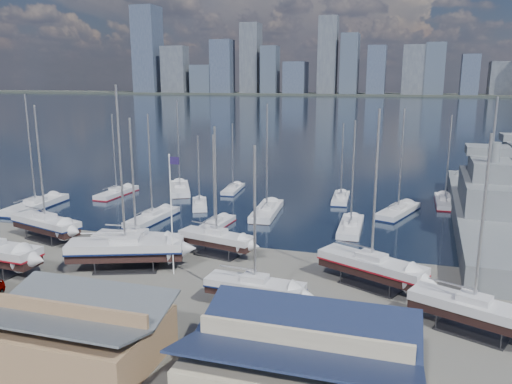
% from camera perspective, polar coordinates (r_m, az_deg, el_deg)
% --- Properties ---
extents(ground, '(1400.00, 1400.00, 0.00)m').
position_cam_1_polar(ground, '(50.85, -9.21, -9.22)').
color(ground, '#605E59').
rests_on(ground, ground).
extents(water, '(1400.00, 600.00, 0.40)m').
position_cam_1_polar(water, '(353.40, 13.40, 9.34)').
color(water, '#182637').
rests_on(water, ground).
extents(far_shore, '(1400.00, 80.00, 2.20)m').
position_cam_1_polar(far_shore, '(612.88, 14.95, 10.68)').
color(far_shore, '#2D332D').
rests_on(far_shore, ground).
extents(skyline, '(639.14, 43.80, 107.69)m').
position_cam_1_polar(skyline, '(607.04, 14.37, 14.29)').
color(skyline, '#475166').
rests_on(skyline, far_shore).
extents(shed_grey, '(12.60, 8.40, 4.17)m').
position_cam_1_polar(shed_grey, '(37.58, -20.30, -14.55)').
color(shed_grey, '#8C6B4C').
rests_on(shed_grey, ground).
extents(shed_blue, '(13.65, 9.45, 4.71)m').
position_cam_1_polar(shed_blue, '(31.41, 5.23, -18.93)').
color(shed_blue, '#BFB293').
rests_on(shed_blue, ground).
extents(sailboat_cradle_0, '(10.31, 5.44, 16.04)m').
position_cam_1_polar(sailboat_cradle_0, '(64.69, -22.90, -3.34)').
color(sailboat_cradle_0, '#2D2D33').
rests_on(sailboat_cradle_0, ground).
extents(sailboat_cradle_2, '(9.40, 3.49, 15.07)m').
position_cam_1_polar(sailboat_cradle_2, '(55.29, -13.51, -5.36)').
color(sailboat_cradle_2, '#2D2D33').
rests_on(sailboat_cradle_2, ground).
extents(sailboat_cradle_3, '(11.91, 7.03, 18.40)m').
position_cam_1_polar(sailboat_cradle_3, '(52.22, -14.67, -6.32)').
color(sailboat_cradle_3, '#2D2D33').
rests_on(sailboat_cradle_3, ground).
extents(sailboat_cradle_4, '(8.87, 4.18, 14.12)m').
position_cam_1_polar(sailboat_cradle_4, '(54.66, -4.53, -5.30)').
color(sailboat_cradle_4, '#2D2D33').
rests_on(sailboat_cradle_4, ground).
extents(sailboat_cradle_5, '(8.61, 2.97, 13.86)m').
position_cam_1_polar(sailboat_cradle_5, '(42.34, -0.14, -10.81)').
color(sailboat_cradle_5, '#2D2D33').
rests_on(sailboat_cradle_5, ground).
extents(sailboat_cradle_6, '(10.42, 6.98, 16.44)m').
position_cam_1_polar(sailboat_cradle_6, '(47.70, 13.03, -8.20)').
color(sailboat_cradle_6, '#2D2D33').
rests_on(sailboat_cradle_6, ground).
extents(sailboat_cradle_7, '(9.58, 6.03, 15.25)m').
position_cam_1_polar(sailboat_cradle_7, '(41.75, 23.58, -12.18)').
color(sailboat_cradle_7, '#2D2D33').
rests_on(sailboat_cradle_7, ground).
extents(sailboat_moored_0, '(3.76, 11.92, 17.64)m').
position_cam_1_polar(sailboat_moored_0, '(81.44, -23.84, -1.53)').
color(sailboat_moored_0, black).
rests_on(sailboat_moored_0, water).
extents(sailboat_moored_1, '(3.08, 9.52, 14.05)m').
position_cam_1_polar(sailboat_moored_1, '(86.09, -15.62, -0.18)').
color(sailboat_moored_1, black).
rests_on(sailboat_moored_1, water).
extents(sailboat_moored_2, '(7.57, 10.98, 16.27)m').
position_cam_1_polar(sailboat_moored_2, '(86.54, -8.68, 0.23)').
color(sailboat_moored_2, black).
rests_on(sailboat_moored_2, water).
extents(sailboat_moored_3, '(3.63, 10.35, 15.18)m').
position_cam_1_polar(sailboat_moored_3, '(69.57, -11.74, -3.00)').
color(sailboat_moored_3, black).
rests_on(sailboat_moored_3, water).
extents(sailboat_moored_4, '(4.91, 7.69, 11.29)m').
position_cam_1_polar(sailboat_moored_4, '(75.96, -6.47, -1.46)').
color(sailboat_moored_4, black).
rests_on(sailboat_moored_4, water).
extents(sailboat_moored_5, '(2.93, 8.34, 12.23)m').
position_cam_1_polar(sailboat_moored_5, '(85.92, -2.64, 0.26)').
color(sailboat_moored_5, black).
rests_on(sailboat_moored_5, water).
extents(sailboat_moored_6, '(3.06, 8.68, 12.73)m').
position_cam_1_polar(sailboat_moored_6, '(65.09, -4.74, -3.87)').
color(sailboat_moored_6, black).
rests_on(sailboat_moored_6, water).
extents(sailboat_moored_7, '(3.82, 11.04, 16.38)m').
position_cam_1_polar(sailboat_moored_7, '(71.22, 1.24, -2.35)').
color(sailboat_moored_7, black).
rests_on(sailboat_moored_7, water).
extents(sailboat_moored_8, '(2.89, 8.73, 12.87)m').
position_cam_1_polar(sailboat_moored_8, '(80.32, 9.65, -0.80)').
color(sailboat_moored_8, black).
rests_on(sailboat_moored_8, water).
extents(sailboat_moored_9, '(2.92, 9.76, 14.65)m').
position_cam_1_polar(sailboat_moored_9, '(65.08, 10.77, -4.05)').
color(sailboat_moored_9, black).
rests_on(sailboat_moored_9, water).
extents(sailboat_moored_10, '(6.35, 10.87, 15.69)m').
position_cam_1_polar(sailboat_moored_10, '(74.08, 15.92, -2.27)').
color(sailboat_moored_10, black).
rests_on(sailboat_moored_10, water).
extents(sailboat_moored_11, '(2.73, 9.63, 14.38)m').
position_cam_1_polar(sailboat_moored_11, '(82.18, 20.75, -1.15)').
color(sailboat_moored_11, black).
rests_on(sailboat_moored_11, water).
extents(naval_ship_east, '(10.06, 50.55, 18.52)m').
position_cam_1_polar(naval_ship_east, '(73.11, 24.76, -2.06)').
color(naval_ship_east, slate).
rests_on(naval_ship_east, water).
extents(car_b, '(5.13, 2.48, 1.62)m').
position_cam_1_polar(car_b, '(44.47, -16.89, -11.82)').
color(car_b, gray).
rests_on(car_b, ground).
extents(car_c, '(2.78, 5.92, 1.64)m').
position_cam_1_polar(car_c, '(44.89, -16.85, -11.56)').
color(car_c, gray).
rests_on(car_c, ground).
extents(car_d, '(2.80, 4.87, 1.33)m').
position_cam_1_polar(car_d, '(38.37, 1.78, -15.61)').
color(car_d, gray).
rests_on(car_d, ground).
extents(flagpole, '(1.06, 0.12, 12.02)m').
position_cam_1_polar(flagpole, '(48.67, -9.59, -1.65)').
color(flagpole, white).
rests_on(flagpole, ground).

